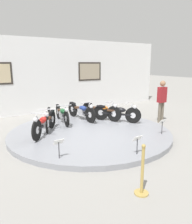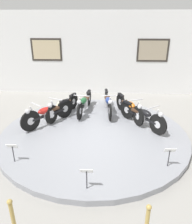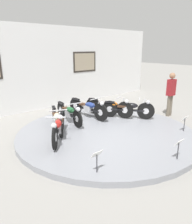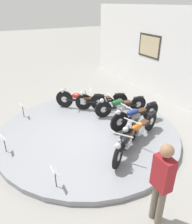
{
  "view_description": "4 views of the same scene",
  "coord_description": "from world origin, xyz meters",
  "px_view_note": "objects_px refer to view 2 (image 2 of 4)",
  "views": [
    {
      "loc": [
        -3.7,
        -6.47,
        2.49
      ],
      "look_at": [
        0.24,
        -0.01,
        0.78
      ],
      "focal_mm": 35.0,
      "sensor_mm": 36.0,
      "label": 1
    },
    {
      "loc": [
        0.36,
        -5.94,
        3.36
      ],
      "look_at": [
        0.04,
        0.44,
        0.6
      ],
      "focal_mm": 35.0,
      "sensor_mm": 36.0,
      "label": 2
    },
    {
      "loc": [
        -4.54,
        -4.76,
        2.72
      ],
      "look_at": [
        -0.14,
        0.35,
        0.72
      ],
      "focal_mm": 35.0,
      "sensor_mm": 36.0,
      "label": 3
    },
    {
      "loc": [
        5.4,
        -2.49,
        3.8
      ],
      "look_at": [
        0.13,
        0.21,
        0.79
      ],
      "focal_mm": 35.0,
      "sensor_mm": 36.0,
      "label": 4
    }
  ],
  "objects_px": {
    "info_placard_front_left": "(12,149)",
    "info_placard_front_centre": "(87,174)",
    "motorcycle_cream": "(62,106)",
    "info_placard_front_right": "(170,153)",
    "motorcycle_blue": "(108,102)",
    "motorcycle_black": "(142,115)",
    "motorcycle_orange": "(129,107)",
    "motorcycle_red": "(48,113)",
    "motorcycle_green": "(84,103)"
  },
  "relations": [
    {
      "from": "motorcycle_orange",
      "to": "motorcycle_black",
      "type": "xyz_separation_m",
      "value": [
        0.35,
        -0.66,
        -0.0
      ]
    },
    {
      "from": "motorcycle_black",
      "to": "info_placard_front_centre",
      "type": "bearing_deg",
      "value": -117.86
    },
    {
      "from": "motorcycle_red",
      "to": "motorcycle_black",
      "type": "bearing_deg",
      "value": -0.05
    },
    {
      "from": "motorcycle_cream",
      "to": "motorcycle_orange",
      "type": "bearing_deg",
      "value": 0.04
    },
    {
      "from": "motorcycle_black",
      "to": "info_placard_front_centre",
      "type": "xyz_separation_m",
      "value": [
        -1.52,
        -2.87,
        -0.02
      ]
    },
    {
      "from": "motorcycle_blue",
      "to": "motorcycle_orange",
      "type": "distance_m",
      "value": 0.83
    },
    {
      "from": "info_placard_front_right",
      "to": "info_placard_front_centre",
      "type": "bearing_deg",
      "value": -155.93
    },
    {
      "from": "motorcycle_black",
      "to": "info_placard_front_left",
      "type": "relative_size",
      "value": 3.16
    },
    {
      "from": "motorcycle_green",
      "to": "motorcycle_black",
      "type": "xyz_separation_m",
      "value": [
        1.95,
        -1.06,
        0.01
      ]
    },
    {
      "from": "motorcycle_blue",
      "to": "motorcycle_orange",
      "type": "bearing_deg",
      "value": -28.56
    },
    {
      "from": "motorcycle_green",
      "to": "motorcycle_orange",
      "type": "xyz_separation_m",
      "value": [
        1.6,
        -0.39,
        0.02
      ]
    },
    {
      "from": "motorcycle_green",
      "to": "motorcycle_blue",
      "type": "xyz_separation_m",
      "value": [
        0.87,
        0.0,
        0.02
      ]
    },
    {
      "from": "motorcycle_cream",
      "to": "info_placard_front_centre",
      "type": "relative_size",
      "value": 3.59
    },
    {
      "from": "motorcycle_cream",
      "to": "motorcycle_green",
      "type": "height_order",
      "value": "motorcycle_cream"
    },
    {
      "from": "motorcycle_red",
      "to": "info_placard_front_right",
      "type": "relative_size",
      "value": 3.09
    },
    {
      "from": "motorcycle_red",
      "to": "info_placard_front_left",
      "type": "relative_size",
      "value": 3.09
    },
    {
      "from": "motorcycle_blue",
      "to": "motorcycle_black",
      "type": "relative_size",
      "value": 1.24
    },
    {
      "from": "motorcycle_red",
      "to": "motorcycle_blue",
      "type": "xyz_separation_m",
      "value": [
        1.95,
        1.06,
        -0.0
      ]
    },
    {
      "from": "motorcycle_cream",
      "to": "motorcycle_blue",
      "type": "distance_m",
      "value": 1.65
    },
    {
      "from": "motorcycle_red",
      "to": "motorcycle_black",
      "type": "xyz_separation_m",
      "value": [
        3.04,
        -0.0,
        -0.01
      ]
    },
    {
      "from": "info_placard_front_left",
      "to": "info_placard_front_centre",
      "type": "distance_m",
      "value": 2.01
    },
    {
      "from": "motorcycle_cream",
      "to": "info_placard_front_centre",
      "type": "bearing_deg",
      "value": -71.76
    },
    {
      "from": "motorcycle_red",
      "to": "motorcycle_blue",
      "type": "distance_m",
      "value": 2.22
    },
    {
      "from": "motorcycle_red",
      "to": "motorcycle_green",
      "type": "relative_size",
      "value": 0.81
    },
    {
      "from": "motorcycle_red",
      "to": "info_placard_front_right",
      "type": "xyz_separation_m",
      "value": [
        3.36,
        -2.05,
        -0.03
      ]
    },
    {
      "from": "motorcycle_blue",
      "to": "info_placard_front_left",
      "type": "relative_size",
      "value": 3.91
    },
    {
      "from": "info_placard_front_left",
      "to": "motorcycle_black",
      "type": "bearing_deg",
      "value": 31.44
    },
    {
      "from": "motorcycle_cream",
      "to": "info_placard_front_left",
      "type": "bearing_deg",
      "value": -103.92
    },
    {
      "from": "motorcycle_orange",
      "to": "motorcycle_green",
      "type": "bearing_deg",
      "value": 166.14
    },
    {
      "from": "motorcycle_blue",
      "to": "motorcycle_orange",
      "type": "relative_size",
      "value": 1.06
    },
    {
      "from": "motorcycle_cream",
      "to": "motorcycle_black",
      "type": "height_order",
      "value": "motorcycle_black"
    },
    {
      "from": "motorcycle_orange",
      "to": "info_placard_front_right",
      "type": "xyz_separation_m",
      "value": [
        0.67,
        -2.72,
        -0.02
      ]
    },
    {
      "from": "motorcycle_blue",
      "to": "motorcycle_orange",
      "type": "height_order",
      "value": "motorcycle_blue"
    },
    {
      "from": "motorcycle_green",
      "to": "motorcycle_black",
      "type": "relative_size",
      "value": 1.2
    },
    {
      "from": "motorcycle_blue",
      "to": "info_placard_front_centre",
      "type": "height_order",
      "value": "motorcycle_blue"
    },
    {
      "from": "motorcycle_red",
      "to": "motorcycle_black",
      "type": "height_order",
      "value": "motorcycle_red"
    },
    {
      "from": "info_placard_front_centre",
      "to": "info_placard_front_left",
      "type": "bearing_deg",
      "value": 155.93
    },
    {
      "from": "motorcycle_black",
      "to": "info_placard_front_centre",
      "type": "relative_size",
      "value": 3.16
    },
    {
      "from": "info_placard_front_left",
      "to": "info_placard_front_centre",
      "type": "bearing_deg",
      "value": -24.07
    },
    {
      "from": "motorcycle_orange",
      "to": "info_placard_front_centre",
      "type": "relative_size",
      "value": 3.67
    },
    {
      "from": "motorcycle_orange",
      "to": "info_placard_front_centre",
      "type": "distance_m",
      "value": 3.72
    },
    {
      "from": "motorcycle_black",
      "to": "info_placard_front_centre",
      "type": "height_order",
      "value": "motorcycle_black"
    },
    {
      "from": "motorcycle_cream",
      "to": "info_placard_front_right",
      "type": "distance_m",
      "value": 4.05
    },
    {
      "from": "motorcycle_green",
      "to": "motorcycle_black",
      "type": "height_order",
      "value": "motorcycle_black"
    },
    {
      "from": "motorcycle_green",
      "to": "info_placard_front_centre",
      "type": "xyz_separation_m",
      "value": [
        0.44,
        -3.93,
        -0.01
      ]
    },
    {
      "from": "info_placard_front_centre",
      "to": "info_placard_front_right",
      "type": "distance_m",
      "value": 2.01
    },
    {
      "from": "motorcycle_orange",
      "to": "motorcycle_black",
      "type": "distance_m",
      "value": 0.75
    },
    {
      "from": "motorcycle_cream",
      "to": "motorcycle_black",
      "type": "distance_m",
      "value": 2.76
    },
    {
      "from": "motorcycle_blue",
      "to": "info_placard_front_left",
      "type": "distance_m",
      "value": 3.85
    },
    {
      "from": "motorcycle_black",
      "to": "info_placard_front_right",
      "type": "relative_size",
      "value": 3.16
    }
  ]
}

